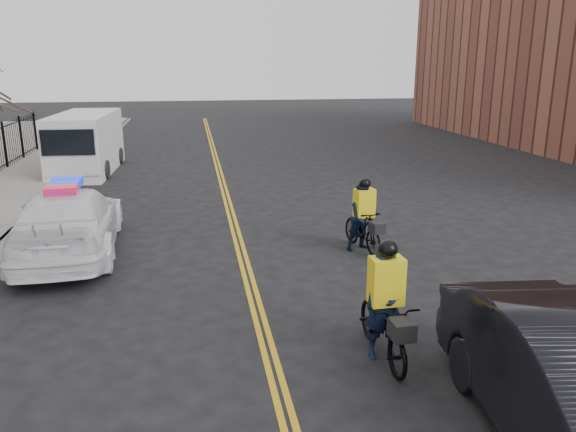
# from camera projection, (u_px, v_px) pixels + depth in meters

# --- Properties ---
(ground) EXTENTS (120.00, 120.00, 0.00)m
(ground) POSITION_uv_depth(u_px,v_px,m) (262.00, 326.00, 10.02)
(ground) COLOR black
(ground) RESTS_ON ground
(center_line_left) EXTENTS (0.10, 60.00, 0.01)m
(center_line_left) POSITION_uv_depth(u_px,v_px,m) (228.00, 211.00, 17.60)
(center_line_left) COLOR gold
(center_line_left) RESTS_ON ground
(center_line_right) EXTENTS (0.10, 60.00, 0.01)m
(center_line_right) POSITION_uv_depth(u_px,v_px,m) (233.00, 211.00, 17.63)
(center_line_right) COLOR gold
(center_line_right) RESTS_ON ground
(curb) EXTENTS (0.20, 60.00, 0.15)m
(curb) POSITION_uv_depth(u_px,v_px,m) (27.00, 218.00, 16.62)
(curb) COLOR gray
(curb) RESTS_ON ground
(police_cruiser) EXTENTS (2.61, 5.73, 1.79)m
(police_cruiser) POSITION_uv_depth(u_px,v_px,m) (68.00, 221.00, 13.56)
(police_cruiser) COLOR white
(police_cruiser) RESTS_ON ground
(cargo_van) EXTENTS (2.47, 5.95, 2.45)m
(cargo_van) POSITION_uv_depth(u_px,v_px,m) (85.00, 144.00, 23.51)
(cargo_van) COLOR silver
(cargo_van) RESTS_ON ground
(cyclist_near) EXTENTS (0.74, 2.00, 1.95)m
(cyclist_near) POSITION_uv_depth(u_px,v_px,m) (385.00, 317.00, 8.80)
(cyclist_near) COLOR black
(cyclist_near) RESTS_ON ground
(cyclist_far) EXTENTS (0.92, 1.87, 1.82)m
(cyclist_far) POSITION_uv_depth(u_px,v_px,m) (364.00, 222.00, 13.86)
(cyclist_far) COLOR black
(cyclist_far) RESTS_ON ground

